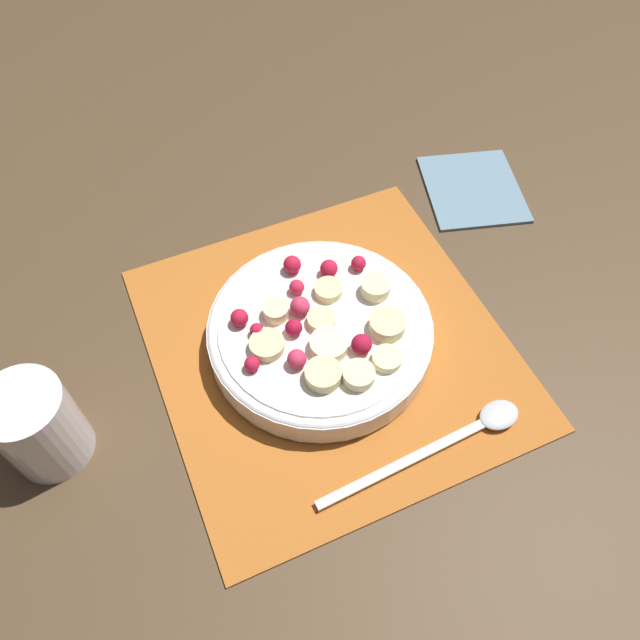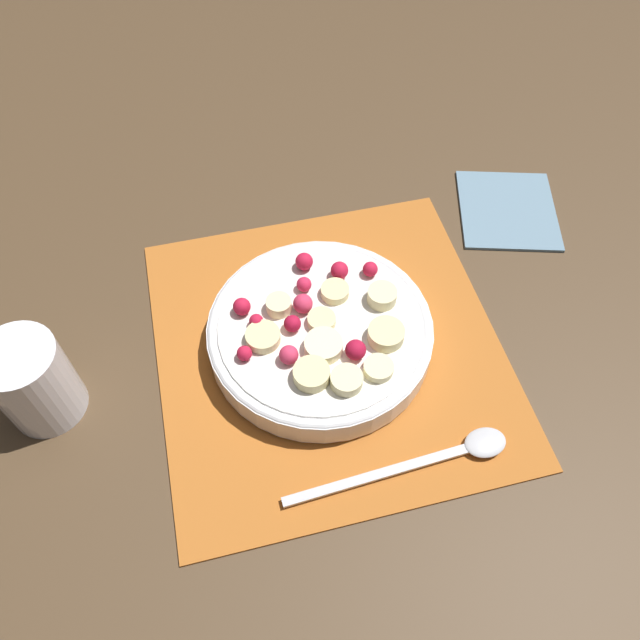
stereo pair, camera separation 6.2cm
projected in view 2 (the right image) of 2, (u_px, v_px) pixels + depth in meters
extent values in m
plane|color=#4C3823|center=(329.00, 348.00, 0.66)|extent=(3.00, 3.00, 0.00)
cube|color=#B26023|center=(329.00, 346.00, 0.65)|extent=(0.37, 0.35, 0.01)
cylinder|color=white|center=(320.00, 334.00, 0.64)|extent=(0.23, 0.23, 0.03)
torus|color=white|center=(320.00, 327.00, 0.63)|extent=(0.23, 0.23, 0.01)
cylinder|color=white|center=(320.00, 325.00, 0.63)|extent=(0.21, 0.21, 0.00)
cylinder|color=beige|center=(322.00, 320.00, 0.62)|extent=(0.03, 0.03, 0.01)
cylinder|color=beige|center=(312.00, 374.00, 0.58)|extent=(0.04, 0.04, 0.01)
cylinder|color=#F4EAB7|center=(324.00, 346.00, 0.60)|extent=(0.04, 0.04, 0.01)
cylinder|color=beige|center=(386.00, 334.00, 0.61)|extent=(0.04, 0.04, 0.01)
cylinder|color=beige|center=(264.00, 341.00, 0.61)|extent=(0.04, 0.04, 0.01)
cylinder|color=beige|center=(382.00, 296.00, 0.64)|extent=(0.04, 0.04, 0.01)
cylinder|color=beige|center=(279.00, 305.00, 0.63)|extent=(0.03, 0.03, 0.01)
cylinder|color=beige|center=(335.00, 291.00, 0.64)|extent=(0.04, 0.04, 0.01)
cylinder|color=beige|center=(379.00, 368.00, 0.59)|extent=(0.04, 0.04, 0.01)
cylinder|color=beige|center=(350.00, 379.00, 0.58)|extent=(0.04, 0.04, 0.01)
sphere|color=#D12347|center=(304.00, 284.00, 0.64)|extent=(0.02, 0.02, 0.02)
sphere|color=red|center=(339.00, 270.00, 0.65)|extent=(0.02, 0.02, 0.02)
sphere|color=#B21433|center=(292.00, 324.00, 0.62)|extent=(0.02, 0.02, 0.02)
sphere|color=red|center=(242.00, 306.00, 0.63)|extent=(0.02, 0.02, 0.02)
sphere|color=red|center=(370.00, 269.00, 0.66)|extent=(0.02, 0.02, 0.02)
sphere|color=#B21433|center=(356.00, 350.00, 0.60)|extent=(0.02, 0.02, 0.02)
sphere|color=red|center=(256.00, 321.00, 0.62)|extent=(0.01, 0.01, 0.01)
sphere|color=#DB3356|center=(289.00, 355.00, 0.59)|extent=(0.02, 0.02, 0.02)
sphere|color=red|center=(304.00, 261.00, 0.66)|extent=(0.02, 0.02, 0.02)
sphere|color=#DB3356|center=(303.00, 304.00, 0.63)|extent=(0.02, 0.02, 0.02)
sphere|color=red|center=(244.00, 353.00, 0.60)|extent=(0.01, 0.01, 0.01)
cube|color=silver|center=(377.00, 475.00, 0.57)|extent=(0.02, 0.18, 0.00)
ellipsoid|color=silver|center=(485.00, 442.00, 0.58)|extent=(0.03, 0.04, 0.01)
cylinder|color=white|center=(33.00, 382.00, 0.58)|extent=(0.07, 0.07, 0.09)
cube|color=slate|center=(508.00, 209.00, 0.77)|extent=(0.16, 0.15, 0.01)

